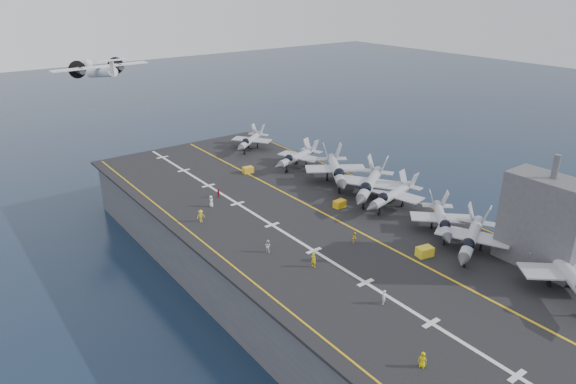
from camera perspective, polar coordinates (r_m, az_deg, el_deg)
ground at (r=85.95m, az=1.61°, el=-8.86°), size 500.00×500.00×0.00m
hull at (r=83.47m, az=1.65°, el=-5.93°), size 36.00×90.00×10.00m
flight_deck at (r=81.12m, az=1.69°, el=-2.69°), size 38.00×92.00×0.40m
foul_line at (r=82.76m, az=3.32°, el=-2.03°), size 0.35×90.00×0.02m
landing_centerline at (r=77.80m, az=-1.79°, el=-3.67°), size 0.50×90.00×0.02m
deck_edge_port at (r=72.80m, az=-8.94°, el=-5.90°), size 0.25×90.00×0.02m
deck_edge_stbd at (r=92.74m, az=10.71°, el=0.38°), size 0.25×90.00×0.02m
island_superstructure at (r=71.82m, az=26.77°, el=-1.97°), size 5.00×10.00×15.00m
fighter_jet_0 at (r=68.63m, az=28.86°, el=-7.98°), size 18.11×18.71×5.44m
fighter_jet_1 at (r=73.15m, az=19.74°, el=-4.70°), size 17.22×15.04×5.02m
fighter_jet_2 at (r=77.78m, az=16.73°, el=-2.84°), size 15.52×15.59×4.58m
fighter_jet_3 at (r=84.35m, az=11.56°, el=-0.22°), size 15.44×11.96×4.78m
fighter_jet_4 at (r=87.11m, az=9.11°, el=1.01°), size 19.62×18.01×5.67m
fighter_jet_5 at (r=92.86m, az=5.37°, el=2.58°), size 18.17×19.68×5.69m
fighter_jet_6 at (r=100.95m, az=1.06°, el=3.99°), size 15.32×12.47×4.60m
fighter_jet_8 at (r=112.29m, az=-4.18°, el=5.82°), size 15.40×14.38×4.45m
tow_cart_a at (r=71.51m, az=14.95°, el=-6.42°), size 2.41×1.82×1.30m
tow_cart_b at (r=83.96m, az=5.75°, el=-1.31°), size 2.05×1.43×1.17m
tow_cart_c at (r=98.87m, az=-4.46°, el=2.47°), size 2.09×1.49×1.17m
crew_0 at (r=52.94m, az=14.73°, el=-17.57°), size 1.03×1.20×1.70m
crew_1 at (r=66.57m, az=2.85°, el=-7.53°), size 1.14×1.42×2.06m
crew_2 at (r=70.07m, az=-2.26°, el=-6.00°), size 1.01×1.25×1.80m
crew_3 at (r=79.48m, az=-9.66°, el=-2.64°), size 1.27×0.93×1.98m
crew_4 at (r=87.96m, az=-7.73°, el=-0.12°), size 0.66×0.97×1.59m
crew_5 at (r=84.54m, az=-8.53°, el=-1.01°), size 1.27×1.38×1.91m
crew_6 at (r=60.60m, az=10.59°, el=-11.40°), size 1.29×1.20×1.79m
crew_7 at (r=72.97m, az=7.43°, el=-5.04°), size 1.16×1.14×1.62m
transport_plane at (r=126.80m, az=-20.03°, el=12.38°), size 22.79×16.32×5.16m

